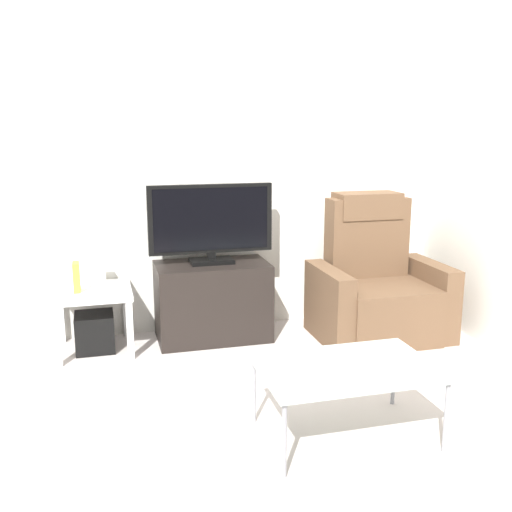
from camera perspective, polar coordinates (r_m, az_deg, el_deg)
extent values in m
plane|color=#BCB2AD|center=(3.87, -0.62, -11.89)|extent=(6.40, 6.40, 0.00)
cube|color=silver|center=(4.64, -4.20, 8.77)|extent=(6.40, 0.06, 2.60)
cube|color=black|center=(4.52, -4.19, -4.33)|extent=(0.84, 0.47, 0.59)
cube|color=black|center=(4.27, -3.63, -3.68)|extent=(0.77, 0.02, 0.02)
cube|color=black|center=(4.31, -3.77, -3.05)|extent=(0.34, 0.11, 0.04)
cube|color=black|center=(4.46, -4.30, -0.47)|extent=(0.32, 0.20, 0.03)
cube|color=black|center=(4.45, -4.31, 0.03)|extent=(0.06, 0.04, 0.05)
cube|color=black|center=(4.40, -4.36, 3.59)|extent=(0.92, 0.05, 0.51)
cube|color=black|center=(4.37, -4.30, 3.54)|extent=(0.85, 0.01, 0.46)
cube|color=brown|center=(4.66, 11.74, -5.10)|extent=(0.70, 0.72, 0.42)
cube|color=brown|center=(4.77, 10.57, 1.80)|extent=(0.64, 0.20, 0.62)
cube|color=brown|center=(4.75, 10.58, 4.80)|extent=(0.50, 0.26, 0.20)
cube|color=brown|center=(4.47, 6.96, -4.75)|extent=(0.14, 0.68, 0.56)
cube|color=brown|center=(4.84, 16.23, -3.82)|extent=(0.14, 0.68, 0.56)
cube|color=white|center=(4.38, -15.42, -3.34)|extent=(0.54, 0.54, 0.04)
cube|color=white|center=(4.24, -18.48, -7.33)|extent=(0.04, 0.04, 0.42)
cube|color=white|center=(4.23, -11.99, -6.98)|extent=(0.04, 0.04, 0.42)
cube|color=white|center=(4.69, -18.18, -5.40)|extent=(0.04, 0.04, 0.42)
cube|color=white|center=(4.68, -12.34, -5.08)|extent=(0.04, 0.04, 0.42)
cube|color=black|center=(4.47, -15.19, -7.05)|extent=(0.27, 0.27, 0.27)
cube|color=gold|center=(4.34, -16.83, -1.95)|extent=(0.04, 0.13, 0.21)
cube|color=white|center=(4.36, -15.06, -1.50)|extent=(0.07, 0.20, 0.25)
cube|color=#B2C6C1|center=(3.13, 8.68, -10.55)|extent=(0.90, 0.60, 0.02)
cylinder|color=gray|center=(2.85, 2.73, -17.22)|extent=(0.02, 0.02, 0.37)
cylinder|color=gray|center=(3.18, 17.76, -14.49)|extent=(0.02, 0.02, 0.37)
cylinder|color=gray|center=(3.31, -0.20, -12.76)|extent=(0.02, 0.02, 0.37)
cylinder|color=gray|center=(3.60, 13.06, -10.94)|extent=(0.02, 0.02, 0.37)
cube|color=#B7B7BC|center=(3.13, 7.42, -10.19)|extent=(0.09, 0.16, 0.01)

